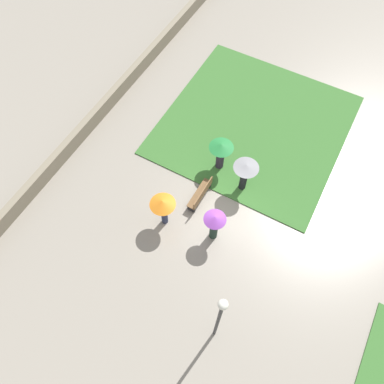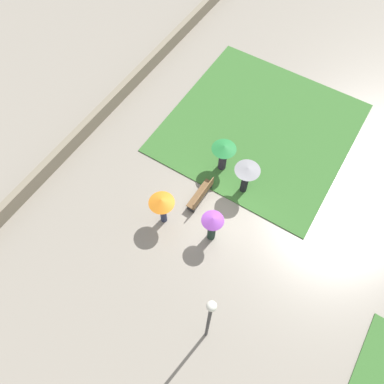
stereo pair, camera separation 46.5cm
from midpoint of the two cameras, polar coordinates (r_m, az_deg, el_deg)
ground_plane at (r=17.39m, az=4.23°, el=-3.54°), size 90.00×90.00×0.00m
lawn_patch_near at (r=20.50m, az=10.96°, el=9.65°), size 9.36×9.14×0.06m
parapet_wall at (r=20.08m, az=-16.25°, el=8.22°), size 45.00×0.35×0.83m
park_bench at (r=17.33m, az=2.19°, el=-0.37°), size 1.74×0.45×0.90m
lamp_post at (r=12.69m, az=3.74°, el=-18.64°), size 0.32×0.32×4.96m
crowd_person_grey at (r=16.97m, az=9.09°, el=2.67°), size 1.16×1.16×1.95m
crowd_person_orange at (r=15.91m, az=-3.78°, el=-1.89°), size 1.13×1.13×1.93m
crowd_person_green at (r=17.68m, az=5.58°, el=5.99°), size 1.17×1.17×1.79m
crowd_person_purple at (r=15.78m, az=3.95°, el=-5.04°), size 0.96×0.96×1.90m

